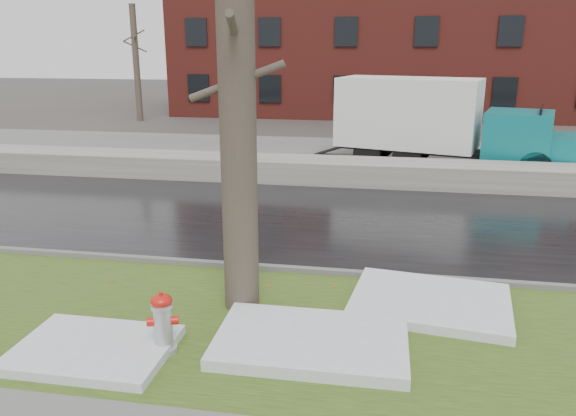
% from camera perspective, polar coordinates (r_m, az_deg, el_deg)
% --- Properties ---
extents(ground, '(120.00, 120.00, 0.00)m').
position_cam_1_polar(ground, '(10.33, -3.68, -8.55)').
color(ground, '#47423D').
rests_on(ground, ground).
extents(verge, '(60.00, 4.50, 0.04)m').
position_cam_1_polar(verge, '(9.23, -5.53, -11.64)').
color(verge, '#2E4517').
rests_on(verge, ground).
extents(road, '(60.00, 7.00, 0.03)m').
position_cam_1_polar(road, '(14.44, 0.47, -1.09)').
color(road, black).
rests_on(road, ground).
extents(parking_lot, '(60.00, 9.00, 0.03)m').
position_cam_1_polar(parking_lot, '(22.63, 4.03, 5.27)').
color(parking_lot, slate).
rests_on(parking_lot, ground).
extents(curb, '(60.00, 0.15, 0.14)m').
position_cam_1_polar(curb, '(11.19, -2.49, -6.11)').
color(curb, slate).
rests_on(curb, ground).
extents(snowbank, '(60.00, 1.60, 0.75)m').
position_cam_1_polar(snowbank, '(18.37, 2.64, 3.85)').
color(snowbank, '#A39E95').
rests_on(snowbank, ground).
extents(brick_building, '(26.00, 12.00, 10.00)m').
position_cam_1_polar(brick_building, '(39.10, 9.99, 17.06)').
color(brick_building, maroon).
rests_on(brick_building, ground).
extents(bg_tree_left, '(1.40, 1.62, 6.50)m').
position_cam_1_polar(bg_tree_left, '(34.22, -15.17, 14.10)').
color(bg_tree_left, brown).
rests_on(bg_tree_left, ground).
extents(bg_tree_center, '(1.40, 1.62, 6.50)m').
position_cam_1_polar(bg_tree_center, '(36.07, -3.43, 14.70)').
color(bg_tree_center, brown).
rests_on(bg_tree_center, ground).
extents(fire_hydrant, '(0.46, 0.43, 0.93)m').
position_cam_1_polar(fire_hydrant, '(8.39, -12.61, -11.04)').
color(fire_hydrant, '#B0B2B9').
rests_on(fire_hydrant, verge).
extents(tree, '(1.52, 1.80, 7.29)m').
position_cam_1_polar(tree, '(8.81, -5.21, 12.19)').
color(tree, brown).
rests_on(tree, verge).
extents(box_truck, '(9.58, 4.24, 3.18)m').
position_cam_1_polar(box_truck, '(21.09, 14.76, 8.55)').
color(box_truck, black).
rests_on(box_truck, ground).
extents(worker, '(0.82, 0.70, 1.90)m').
position_cam_1_polar(worker, '(19.20, -4.77, 8.37)').
color(worker, black).
rests_on(worker, snowbank).
extents(snow_patch_near, '(2.85, 2.34, 0.16)m').
position_cam_1_polar(snow_patch_near, '(9.97, 14.25, -9.24)').
color(snow_patch_near, silver).
rests_on(snow_patch_near, verge).
extents(snow_patch_far, '(2.20, 1.61, 0.14)m').
position_cam_1_polar(snow_patch_far, '(8.80, -19.15, -13.40)').
color(snow_patch_far, silver).
rests_on(snow_patch_far, verge).
extents(snow_patch_side, '(2.81, 1.81, 0.18)m').
position_cam_1_polar(snow_patch_side, '(8.49, 2.37, -13.40)').
color(snow_patch_side, silver).
rests_on(snow_patch_side, verge).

